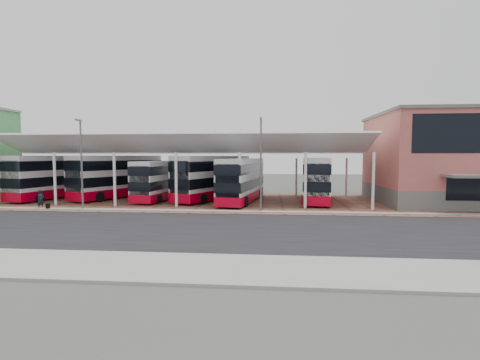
% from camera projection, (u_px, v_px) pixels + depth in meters
% --- Properties ---
extents(ground, '(140.00, 140.00, 0.00)m').
position_uv_depth(ground, '(229.00, 227.00, 23.81)').
color(ground, '#3F413C').
extents(road, '(120.00, 14.00, 0.02)m').
position_uv_depth(road, '(227.00, 230.00, 22.81)').
color(road, black).
rests_on(road, ground).
extents(forecourt, '(72.00, 16.00, 0.06)m').
position_uv_depth(forecourt, '(262.00, 202.00, 36.56)').
color(forecourt, brown).
rests_on(forecourt, ground).
extents(sidewalk, '(120.00, 4.00, 0.14)m').
position_uv_depth(sidewalk, '(204.00, 268.00, 14.86)').
color(sidewalk, gray).
rests_on(sidewalk, ground).
extents(north_kerb, '(120.00, 0.80, 0.14)m').
position_uv_depth(north_kerb, '(237.00, 212.00, 29.97)').
color(north_kerb, gray).
rests_on(north_kerb, ground).
extents(yellow_line_near, '(120.00, 0.12, 0.01)m').
position_uv_depth(yellow_line_near, '(212.00, 256.00, 16.85)').
color(yellow_line_near, gold).
rests_on(yellow_line_near, road).
extents(yellow_line_far, '(120.00, 0.12, 0.01)m').
position_uv_depth(yellow_line_far, '(213.00, 254.00, 17.15)').
color(yellow_line_far, gold).
rests_on(yellow_line_far, road).
extents(canopy, '(37.00, 11.63, 7.07)m').
position_uv_depth(canopy, '(189.00, 147.00, 37.77)').
color(canopy, white).
rests_on(canopy, ground).
extents(terminal, '(18.40, 14.40, 9.25)m').
position_uv_depth(terminal, '(469.00, 158.00, 35.34)').
color(terminal, '#605D5B').
rests_on(terminal, ground).
extents(lamp_west, '(0.16, 0.90, 8.07)m').
position_uv_depth(lamp_west, '(81.00, 162.00, 30.94)').
color(lamp_west, '#55585B').
rests_on(lamp_west, ground).
extents(lamp_east, '(0.16, 0.90, 8.07)m').
position_uv_depth(lamp_east, '(261.00, 162.00, 29.57)').
color(lamp_east, '#55585B').
rests_on(lamp_east, ground).
extents(bus_0, '(5.22, 12.04, 4.84)m').
position_uv_depth(bus_0, '(57.00, 177.00, 39.81)').
color(bus_0, silver).
rests_on(bus_0, forecourt).
extents(bus_1, '(7.17, 11.87, 4.85)m').
position_uv_depth(bus_1, '(118.00, 177.00, 40.06)').
color(bus_1, silver).
rests_on(bus_1, forecourt).
extents(bus_2, '(3.82, 10.56, 4.26)m').
position_uv_depth(bus_2, '(163.00, 180.00, 38.43)').
color(bus_2, silver).
rests_on(bus_2, forecourt).
extents(bus_3, '(7.42, 11.70, 4.81)m').
position_uv_depth(bus_3, '(213.00, 178.00, 38.48)').
color(bus_3, silver).
rests_on(bus_3, forecourt).
extents(bus_4, '(4.28, 11.24, 4.52)m').
position_uv_depth(bus_4, '(242.00, 180.00, 36.21)').
color(bus_4, silver).
rests_on(bus_4, forecourt).
extents(bus_5, '(3.83, 11.33, 4.58)m').
position_uv_depth(bus_5, '(316.00, 180.00, 37.02)').
color(bus_5, silver).
rests_on(bus_5, forecourt).
extents(pedestrian, '(0.61, 0.74, 1.74)m').
position_uv_depth(pedestrian, '(41.00, 199.00, 31.53)').
color(pedestrian, black).
rests_on(pedestrian, forecourt).
extents(suitcase, '(0.31, 0.22, 0.53)m').
position_uv_depth(suitcase, '(48.00, 206.00, 31.22)').
color(suitcase, black).
rests_on(suitcase, forecourt).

